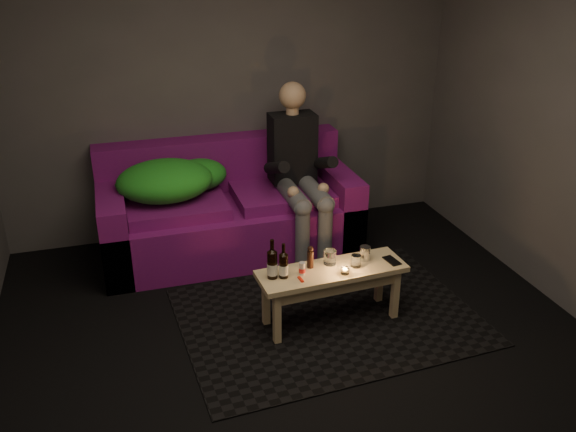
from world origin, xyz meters
The scene contains 17 objects.
floor centered at (0.00, 0.00, 0.00)m, with size 4.50×4.50×0.00m, color black.
room centered at (0.00, 0.47, 1.64)m, with size 4.50×4.50×4.50m.
rug centered at (0.30, 0.54, 0.00)m, with size 2.07×1.51×0.01m, color black.
sofa centered at (-0.15, 1.82, 0.33)m, with size 2.14×0.96×0.92m.
green_blanket centered at (-0.62, 1.81, 0.69)m, with size 0.94×0.64×0.32m.
person centered at (0.43, 1.65, 0.74)m, with size 0.38×0.89×1.43m.
coffee_table centered at (0.30, 0.49, 0.35)m, with size 1.05×0.38×0.42m.
beer_bottle_a centered at (-0.12, 0.49, 0.53)m, with size 0.07×0.07×0.28m.
beer_bottle_b centered at (-0.05, 0.48, 0.52)m, with size 0.06×0.06×0.25m.
salt_shaker centered at (0.08, 0.48, 0.47)m, with size 0.04×0.04×0.09m, color silver.
pepper_mill centered at (0.16, 0.55, 0.49)m, with size 0.05×0.05×0.12m, color black.
tumbler_back centered at (0.31, 0.56, 0.48)m, with size 0.09×0.09×0.10m, color white.
tealight centered at (0.36, 0.40, 0.45)m, with size 0.06×0.06×0.04m.
tumbler_front centered at (0.47, 0.47, 0.47)m, with size 0.07×0.07×0.09m, color white.
steel_cup centered at (0.57, 0.54, 0.48)m, with size 0.08×0.08×0.10m, color silver.
smartphone centered at (0.74, 0.47, 0.43)m, with size 0.07×0.15×0.01m, color black.
red_lighter centered at (0.05, 0.41, 0.43)m, with size 0.02×0.07×0.01m, color red.
Camera 1 is at (-1.06, -2.92, 2.48)m, focal length 38.00 mm.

